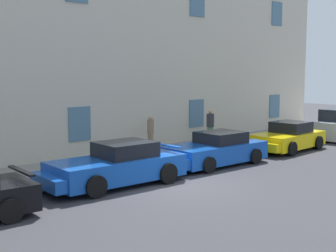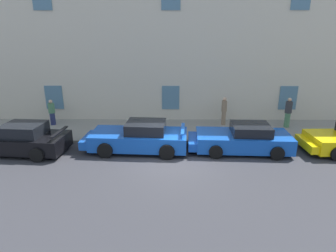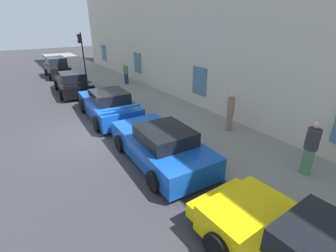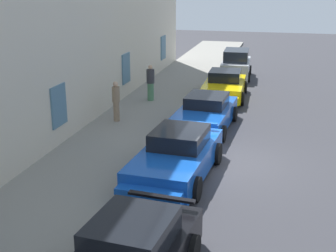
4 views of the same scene
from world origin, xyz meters
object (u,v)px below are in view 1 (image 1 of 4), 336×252
sportscar_tail_end (286,138)px  pedestrian_strolling (210,126)px  sportscar_yellow_flank (113,167)px  sportscar_white_middle (212,151)px  pedestrian_bystander (151,132)px

sportscar_tail_end → pedestrian_strolling: bearing=117.2°
sportscar_yellow_flank → sportscar_white_middle: 5.09m
sportscar_yellow_flank → pedestrian_strolling: size_ratio=2.91×
sportscar_yellow_flank → pedestrian_bystander: size_ratio=3.02×
sportscar_yellow_flank → sportscar_tail_end: sportscar_yellow_flank is taller
sportscar_white_middle → pedestrian_strolling: size_ratio=2.81×
sportscar_tail_end → pedestrian_bystander: 6.70m
sportscar_white_middle → sportscar_tail_end: size_ratio=1.10×
sportscar_white_middle → sportscar_yellow_flank: bearing=179.8°
sportscar_yellow_flank → pedestrian_strolling: pedestrian_strolling is taller
sportscar_tail_end → pedestrian_bystander: (-5.47, 3.85, 0.42)m
sportscar_yellow_flank → sportscar_tail_end: 10.43m
sportscar_tail_end → pedestrian_bystander: pedestrian_bystander is taller
sportscar_tail_end → sportscar_white_middle: bearing=178.9°
sportscar_white_middle → sportscar_tail_end: bearing=-1.1°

